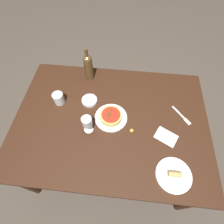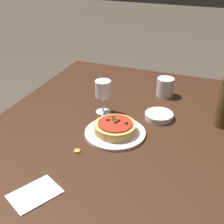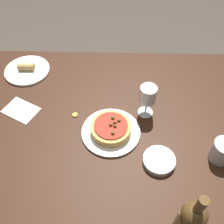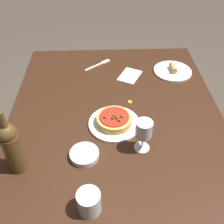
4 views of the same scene
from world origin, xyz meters
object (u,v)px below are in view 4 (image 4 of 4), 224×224
object	(u,v)px
side_bowl	(84,155)
side_plate	(173,71)
dinner_plate	(114,124)
bottle_cap	(130,102)
dining_table	(116,135)
fork	(99,64)
water_cup	(89,202)
wine_bottle	(12,146)
pizza	(114,120)
wine_glass	(144,130)

from	to	relation	value
side_bowl	side_plate	size ratio (longest dim) A/B	0.55
dinner_plate	bottle_cap	bearing A→B (deg)	-29.11
dining_table	fork	xyz separation A→B (m)	(0.54, 0.08, 0.08)
water_cup	dinner_plate	bearing A→B (deg)	-14.22
side_plate	wine_bottle	bearing A→B (deg)	130.96
dinner_plate	wine_bottle	size ratio (longest dim) A/B	0.82
pizza	side_bowl	bearing A→B (deg)	144.22
water_cup	bottle_cap	distance (m)	0.62
wine_bottle	water_cup	bearing A→B (deg)	-123.74
wine_bottle	pizza	bearing A→B (deg)	-59.94
dinner_plate	side_bowl	bearing A→B (deg)	144.25
wine_bottle	side_plate	bearing A→B (deg)	-49.04
dinner_plate	pizza	bearing A→B (deg)	-165.80
wine_glass	fork	size ratio (longest dim) A/B	0.95
dinner_plate	wine_bottle	distance (m)	0.47
pizza	wine_bottle	world-z (taller)	wine_bottle
pizza	water_cup	bearing A→B (deg)	165.77
water_cup	bottle_cap	world-z (taller)	water_cup
wine_bottle	side_bowl	bearing A→B (deg)	-80.68
wine_glass	side_plate	distance (m)	0.65
side_bowl	bottle_cap	bearing A→B (deg)	-32.79
wine_glass	bottle_cap	world-z (taller)	wine_glass
dinner_plate	bottle_cap	xyz separation A→B (m)	(0.16, -0.09, -0.00)
wine_glass	side_plate	xyz separation A→B (m)	(0.59, -0.26, -0.10)
fork	bottle_cap	bearing A→B (deg)	-105.25
wine_bottle	dining_table	bearing A→B (deg)	-60.47
dining_table	wine_bottle	xyz separation A→B (m)	(-0.23, 0.41, 0.20)
dining_table	wine_glass	world-z (taller)	wine_glass
side_bowl	side_plate	bearing A→B (deg)	-39.09
pizza	water_cup	distance (m)	0.44
side_plate	dinner_plate	bearing A→B (deg)	139.58
dining_table	bottle_cap	world-z (taller)	bottle_cap
pizza	wine_bottle	size ratio (longest dim) A/B	0.56
dinner_plate	bottle_cap	size ratio (longest dim) A/B	10.17
pizza	side_plate	bearing A→B (deg)	-40.41
wine_glass	wine_bottle	world-z (taller)	wine_bottle
wine_glass	bottle_cap	bearing A→B (deg)	4.27
wine_glass	fork	bearing A→B (deg)	14.92
wine_bottle	side_bowl	xyz separation A→B (m)	(0.04, -0.26, -0.11)
pizza	fork	world-z (taller)	pizza
water_cup	fork	xyz separation A→B (m)	(0.96, -0.04, -0.04)
dinner_plate	fork	size ratio (longest dim) A/B	1.50
wine_glass	fork	distance (m)	0.72
pizza	side_bowl	distance (m)	0.23
dinner_plate	pizza	distance (m)	0.03
side_bowl	bottle_cap	xyz separation A→B (m)	(0.35, -0.22, -0.01)
water_cup	side_bowl	xyz separation A→B (m)	(0.24, 0.03, -0.03)
dinner_plate	side_bowl	size ratio (longest dim) A/B	1.97
wine_glass	fork	xyz separation A→B (m)	(0.69, 0.18, -0.11)
pizza	wine_glass	distance (m)	0.20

